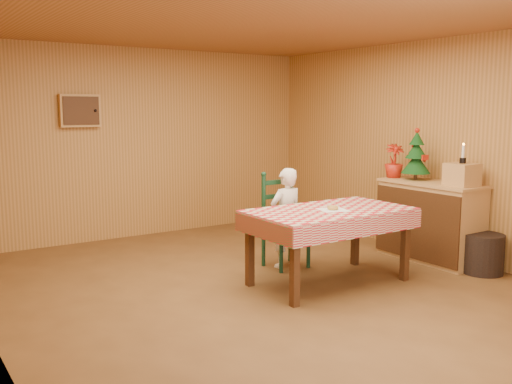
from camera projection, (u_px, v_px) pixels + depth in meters
ground at (267, 289)px, 5.67m from camera, size 6.00×6.00×0.00m
cabin_walls at (238, 104)px, 5.84m from camera, size 5.10×6.05×2.65m
dining_table at (329, 217)px, 5.76m from camera, size 1.66×0.96×0.77m
ladder_chair at (283, 222)px, 6.44m from camera, size 0.44×0.40×1.08m
seated_child at (286, 218)px, 6.38m from camera, size 0.41×0.27×1.12m
napkin at (333, 210)px, 5.71m from camera, size 0.32×0.32×0.00m
donut at (333, 208)px, 5.71m from camera, size 0.12×0.12×0.04m
shelf_unit at (430, 221)px, 6.69m from camera, size 0.54×1.24×0.93m
crate at (462, 175)px, 6.28m from camera, size 0.31×0.31×0.25m
christmas_tree at (416, 156)px, 6.79m from camera, size 0.34×0.34×0.62m
flower_arrangement at (394, 161)px, 7.02m from camera, size 0.31×0.31×0.42m
candle_set at (463, 157)px, 6.25m from camera, size 0.07×0.07×0.22m
storage_bin at (483, 254)px, 6.18m from camera, size 0.47×0.47×0.43m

